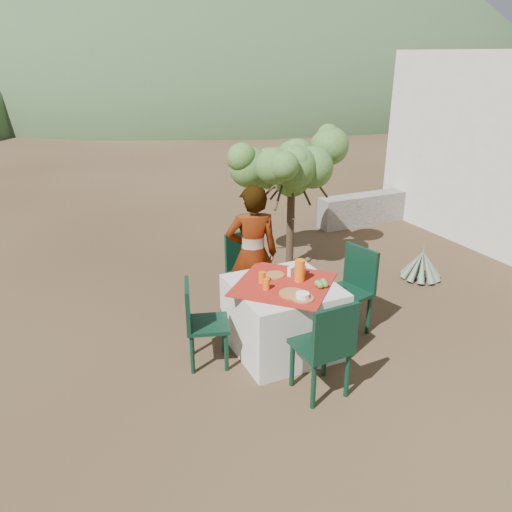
{
  "coord_description": "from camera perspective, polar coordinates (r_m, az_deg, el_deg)",
  "views": [
    {
      "loc": [
        -2.31,
        -3.82,
        2.95
      ],
      "look_at": [
        -0.26,
        0.66,
        0.94
      ],
      "focal_mm": 35.0,
      "sensor_mm": 36.0,
      "label": 1
    }
  ],
  "objects": [
    {
      "name": "shrub_tree",
      "position": [
        7.17,
        4.3,
        9.57
      ],
      "size": [
        1.5,
        1.47,
        1.76
      ],
      "color": "#3F301F",
      "rests_on": "ground"
    },
    {
      "name": "chair_right",
      "position": [
        5.65,
        10.94,
        -3.42
      ],
      "size": [
        0.55,
        0.55,
        0.98
      ],
      "rotation": [
        0.0,
        0.0,
        4.95
      ],
      "color": "black",
      "rests_on": "ground"
    },
    {
      "name": "chair_left",
      "position": [
        5.01,
        -6.44,
        -7.28
      ],
      "size": [
        0.52,
        0.52,
        0.9
      ],
      "rotation": [
        0.0,
        0.0,
        1.28
      ],
      "color": "black",
      "rests_on": "ground"
    },
    {
      "name": "person",
      "position": [
        5.68,
        -0.41,
        0.17
      ],
      "size": [
        0.68,
        0.54,
        1.63
      ],
      "primitive_type": "imported",
      "rotation": [
        0.0,
        0.0,
        2.85
      ],
      "color": "#8C6651",
      "rests_on": "ground"
    },
    {
      "name": "glass_near",
      "position": [
        4.97,
        1.19,
        -3.23
      ],
      "size": [
        0.07,
        0.07,
        0.11
      ],
      "primitive_type": "cylinder",
      "color": "orange",
      "rests_on": "table"
    },
    {
      "name": "hill_far_right",
      "position": [
        58.39,
        7.07,
        19.16
      ],
      "size": [
        36.0,
        36.0,
        14.0
      ],
      "primitive_type": "ellipsoid",
      "color": "slate",
      "rests_on": "ground"
    },
    {
      "name": "ground",
      "position": [
        5.35,
        5.55,
        -11.39
      ],
      "size": [
        160.0,
        160.0,
        0.0
      ],
      "primitive_type": "plane",
      "color": "#332017",
      "rests_on": "ground"
    },
    {
      "name": "agave",
      "position": [
        7.33,
        18.4,
        -1.01
      ],
      "size": [
        0.56,
        0.57,
        0.6
      ],
      "rotation": [
        0.0,
        0.0,
        0.24
      ],
      "color": "slate",
      "rests_on": "ground"
    },
    {
      "name": "chair_near",
      "position": [
        4.54,
        8.03,
        -10.06
      ],
      "size": [
        0.47,
        0.47,
        0.98
      ],
      "rotation": [
        0.0,
        0.0,
        3.18
      ],
      "color": "black",
      "rests_on": "ground"
    },
    {
      "name": "glass_far",
      "position": [
        5.1,
        0.71,
        -2.45
      ],
      "size": [
        0.07,
        0.07,
        0.12
      ],
      "primitive_type": "cylinder",
      "color": "orange",
      "rests_on": "table"
    },
    {
      "name": "jar_right",
      "position": [
        5.41,
        4.91,
        -1.22
      ],
      "size": [
        0.05,
        0.05,
        0.08
      ],
      "primitive_type": "cylinder",
      "color": "orange",
      "rests_on": "table"
    },
    {
      "name": "fruit_cluster",
      "position": [
        5.07,
        7.5,
        -3.14
      ],
      "size": [
        0.14,
        0.13,
        0.07
      ],
      "color": "#568D33",
      "rests_on": "table"
    },
    {
      "name": "bowl_plate",
      "position": [
        4.82,
        5.33,
        -4.81
      ],
      "size": [
        0.22,
        0.22,
        0.01
      ],
      "primitive_type": "cylinder",
      "color": "brown",
      "rests_on": "table"
    },
    {
      "name": "hill_near_right",
      "position": [
        42.41,
        -5.11,
        18.14
      ],
      "size": [
        48.0,
        48.0,
        20.0
      ],
      "primitive_type": "ellipsoid",
      "color": "#31502D",
      "rests_on": "ground"
    },
    {
      "name": "plate_near",
      "position": [
        4.89,
        4.15,
        -4.31
      ],
      "size": [
        0.26,
        0.26,
        0.01
      ],
      "primitive_type": "cylinder",
      "color": "brown",
      "rests_on": "table"
    },
    {
      "name": "table",
      "position": [
        5.29,
        3.1,
        -6.91
      ],
      "size": [
        1.3,
        1.3,
        0.76
      ],
      "color": "silver",
      "rests_on": "ground"
    },
    {
      "name": "stone_wall",
      "position": [
        9.7,
        14.16,
        5.52
      ],
      "size": [
        2.6,
        0.35,
        0.55
      ],
      "primitive_type": "cube",
      "color": "gray",
      "rests_on": "ground"
    },
    {
      "name": "plate_far",
      "position": [
        5.29,
        2.18,
        -2.18
      ],
      "size": [
        0.21,
        0.21,
        0.01
      ],
      "primitive_type": "cylinder",
      "color": "brown",
      "rests_on": "table"
    },
    {
      "name": "napkin_holder",
      "position": [
        5.28,
        4.05,
        -1.74
      ],
      "size": [
        0.09,
        0.07,
        0.1
      ],
      "primitive_type": "cube",
      "rotation": [
        0.0,
        0.0,
        0.42
      ],
      "color": "white",
      "rests_on": "table"
    },
    {
      "name": "white_bowl",
      "position": [
        4.81,
        5.34,
        -4.49
      ],
      "size": [
        0.13,
        0.13,
        0.05
      ],
      "primitive_type": "cylinder",
      "color": "white",
      "rests_on": "bowl_plate"
    },
    {
      "name": "juice_pitcher",
      "position": [
        5.14,
        5.02,
        -1.67
      ],
      "size": [
        0.11,
        0.11,
        0.23
      ],
      "primitive_type": "cylinder",
      "color": "orange",
      "rests_on": "table"
    },
    {
      "name": "chair_far",
      "position": [
        6.02,
        -1.05,
        -1.38
      ],
      "size": [
        0.5,
        0.5,
        0.97
      ],
      "rotation": [
        0.0,
        0.0,
        0.12
      ],
      "color": "black",
      "rests_on": "ground"
    },
    {
      "name": "jar_left",
      "position": [
        5.33,
        5.43,
        -1.57
      ],
      "size": [
        0.06,
        0.06,
        0.09
      ],
      "primitive_type": "cylinder",
      "color": "orange",
      "rests_on": "table"
    }
  ]
}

